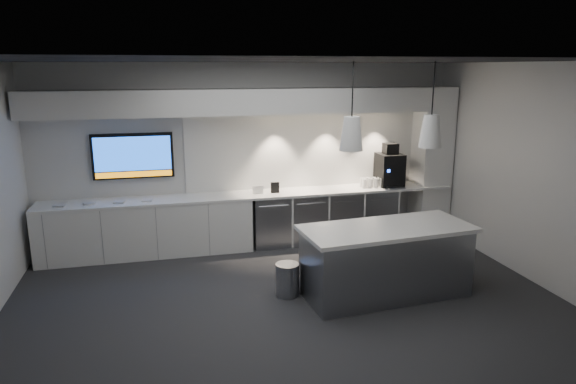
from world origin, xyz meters
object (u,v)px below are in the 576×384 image
object	(u,v)px
wall_tv	(133,156)
bin	(287,280)
island	(386,261)
coffee_machine	(390,168)

from	to	relation	value
wall_tv	bin	size ratio (longest dim) A/B	2.87
island	coffee_machine	bearing A→B (deg)	60.01
island	wall_tv	bearing A→B (deg)	136.29
island	bin	bearing A→B (deg)	162.13
island	coffee_machine	distance (m)	2.69
bin	coffee_machine	bearing A→B (deg)	41.07
wall_tv	bin	xyz separation A→B (m)	(1.95, -2.30, -1.34)
wall_tv	coffee_machine	distance (m)	4.32
island	bin	world-z (taller)	island
wall_tv	island	world-z (taller)	wall_tv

